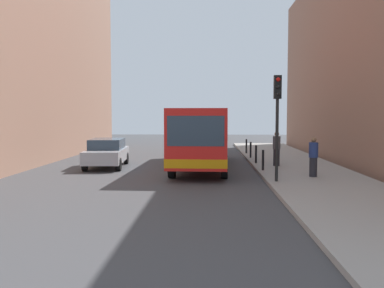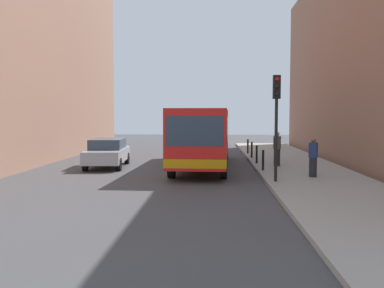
{
  "view_description": "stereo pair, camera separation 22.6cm",
  "coord_description": "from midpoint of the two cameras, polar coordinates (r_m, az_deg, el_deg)",
  "views": [
    {
      "loc": [
        0.9,
        -19.53,
        2.74
      ],
      "look_at": [
        0.12,
        0.9,
        1.35
      ],
      "focal_mm": 40.51,
      "sensor_mm": 36.0,
      "label": 1
    },
    {
      "loc": [
        1.12,
        -19.52,
        2.74
      ],
      "look_at": [
        0.12,
        0.9,
        1.35
      ],
      "focal_mm": 40.51,
      "sensor_mm": 36.0,
      "label": 2
    }
  ],
  "objects": [
    {
      "name": "bollard_near",
      "position": [
        20.46,
        9.65,
        -2.11
      ],
      "size": [
        0.11,
        0.11,
        0.95
      ],
      "primitive_type": "cylinder",
      "color": "black",
      "rests_on": "sidewalk"
    },
    {
      "name": "pedestrian_near_signal",
      "position": [
        18.73,
        16.0,
        -1.68
      ],
      "size": [
        0.38,
        0.38,
        1.66
      ],
      "rotation": [
        0.0,
        0.0,
        3.94
      ],
      "color": "#26262D",
      "rests_on": "sidewalk"
    },
    {
      "name": "bollard_far",
      "position": [
        26.33,
        8.12,
        -0.76
      ],
      "size": [
        0.11,
        0.11,
        0.95
      ],
      "primitive_type": "cylinder",
      "color": "black",
      "rests_on": "sidewalk"
    },
    {
      "name": "car_beside_bus",
      "position": [
        23.0,
        -10.79,
        -1.07
      ],
      "size": [
        2.11,
        4.51,
        1.48
      ],
      "rotation": [
        0.0,
        0.0,
        3.21
      ],
      "color": "#A5A8AD",
      "rests_on": "ground"
    },
    {
      "name": "bollard_mid",
      "position": [
        23.39,
        8.79,
        -1.35
      ],
      "size": [
        0.11,
        0.11,
        0.95
      ],
      "primitive_type": "cylinder",
      "color": "black",
      "rests_on": "sidewalk"
    },
    {
      "name": "ground_plane",
      "position": [
        19.75,
        -0.15,
        -4.09
      ],
      "size": [
        80.0,
        80.0,
        0.0
      ],
      "primitive_type": "plane",
      "color": "#424244"
    },
    {
      "name": "sidewalk",
      "position": [
        20.19,
        15.38,
        -3.84
      ],
      "size": [
        4.4,
        40.0,
        0.15
      ],
      "primitive_type": "cube",
      "color": "#9E9991",
      "rests_on": "ground"
    },
    {
      "name": "traffic_light",
      "position": [
        17.01,
        11.44,
        4.7
      ],
      "size": [
        0.28,
        0.33,
        4.1
      ],
      "color": "black",
      "rests_on": "sidewalk"
    },
    {
      "name": "car_behind_bus",
      "position": [
        31.87,
        0.78,
        0.36
      ],
      "size": [
        2.07,
        4.5,
        1.48
      ],
      "rotation": [
        0.0,
        0.0,
        3.08
      ],
      "color": "black",
      "rests_on": "ground"
    },
    {
      "name": "bollard_farthest",
      "position": [
        29.27,
        7.58,
        -0.29
      ],
      "size": [
        0.11,
        0.11,
        0.95
      ],
      "primitive_type": "cylinder",
      "color": "black",
      "rests_on": "sidewalk"
    },
    {
      "name": "bus",
      "position": [
        22.56,
        1.79,
        1.3
      ],
      "size": [
        2.94,
        11.11,
        3.0
      ],
      "rotation": [
        0.0,
        0.0,
        3.1
      ],
      "color": "red",
      "rests_on": "ground"
    },
    {
      "name": "pedestrian_mid_sidewalk",
      "position": [
        22.3,
        11.42,
        -0.62
      ],
      "size": [
        0.38,
        0.38,
        1.74
      ],
      "rotation": [
        0.0,
        0.0,
        5.96
      ],
      "color": "#26262D",
      "rests_on": "sidewalk"
    }
  ]
}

